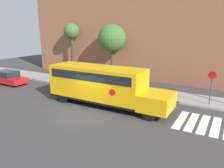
{
  "coord_description": "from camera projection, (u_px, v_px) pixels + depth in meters",
  "views": [
    {
      "loc": [
        8.93,
        -11.82,
        5.86
      ],
      "look_at": [
        0.83,
        2.41,
        1.64
      ],
      "focal_mm": 35.0,
      "sensor_mm": 36.0,
      "label": 1
    }
  ],
  "objects": [
    {
      "name": "sidewalk_strip",
      "position": [
        125.0,
        89.0,
        21.14
      ],
      "size": [
        44.0,
        3.0,
        0.15
      ],
      "color": "gray",
      "rests_on": "ground"
    },
    {
      "name": "tree_far_sidewalk",
      "position": [
        72.0,
        33.0,
        27.34
      ],
      "size": [
        1.95,
        1.95,
        6.43
      ],
      "color": "#423323",
      "rests_on": "ground"
    },
    {
      "name": "school_bus",
      "position": [
        102.0,
        84.0,
        16.76
      ],
      "size": [
        9.66,
        2.57,
        2.98
      ],
      "color": "#EAA80F",
      "rests_on": "ground"
    },
    {
      "name": "ground_plane",
      "position": [
        85.0,
        112.0,
        15.68
      ],
      "size": [
        60.0,
        60.0,
        0.0
      ],
      "primitive_type": "plane",
      "color": "#3A3838"
    },
    {
      "name": "tree_near_sidewalk",
      "position": [
        112.0,
        38.0,
        24.38
      ],
      "size": [
        3.14,
        3.14,
        6.31
      ],
      "color": "#423323",
      "rests_on": "ground"
    },
    {
      "name": "crosswalk_stripes",
      "position": [
        222.0,
        128.0,
        13.18
      ],
      "size": [
        5.4,
        3.2,
        0.01
      ],
      "color": "white",
      "rests_on": "ground"
    },
    {
      "name": "parked_car",
      "position": [
        8.0,
        77.0,
        23.37
      ],
      "size": [
        4.18,
        1.73,
        1.42
      ],
      "color": "red",
      "rests_on": "ground"
    },
    {
      "name": "stop_sign",
      "position": [
        211.0,
        84.0,
        16.34
      ],
      "size": [
        0.61,
        0.1,
        2.76
      ],
      "color": "#38383A",
      "rests_on": "ground"
    },
    {
      "name": "building_backdrop",
      "position": [
        151.0,
        26.0,
        25.11
      ],
      "size": [
        32.0,
        4.0,
        12.12
      ],
      "color": "#935B42",
      "rests_on": "ground"
    }
  ]
}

